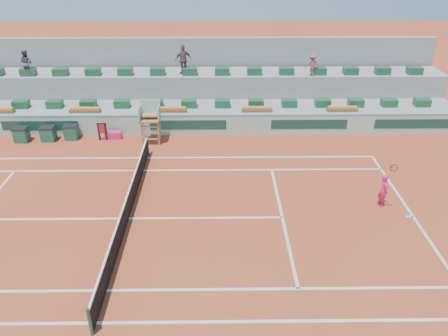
{
  "coord_description": "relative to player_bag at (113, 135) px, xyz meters",
  "views": [
    {
      "loc": [
        3.79,
        -14.92,
        10.55
      ],
      "look_at": [
        4.0,
        2.5,
        1.0
      ],
      "focal_mm": 35.0,
      "sensor_mm": 36.0,
      "label": 1
    }
  ],
  "objects": [
    {
      "name": "tennis_net",
      "position": [
        2.28,
        -7.95,
        0.32
      ],
      "size": [
        0.1,
        11.97,
        1.1
      ],
      "color": "black",
      "rests_on": "ground"
    },
    {
      "name": "seating_tier_upper",
      "position": [
        2.28,
        4.35,
        1.09
      ],
      "size": [
        36.0,
        2.4,
        2.6
      ],
      "primitive_type": "cube",
      "color": "gray",
      "rests_on": "ground"
    },
    {
      "name": "seat_row_upper",
      "position": [
        2.28,
        3.75,
        2.61
      ],
      "size": [
        32.9,
        0.6,
        0.44
      ],
      "color": "#194D2C",
      "rests_on": "seating_tier_upper"
    },
    {
      "name": "advertising_hoarding",
      "position": [
        2.3,
        0.55,
        0.43
      ],
      "size": [
        36.0,
        0.34,
        1.26
      ],
      "color": "#96BDA9",
      "rests_on": "ground"
    },
    {
      "name": "umpire_chair",
      "position": [
        2.28,
        -0.45,
        1.34
      ],
      "size": [
        1.1,
        0.9,
        2.4
      ],
      "color": "#996A3A",
      "rests_on": "ground"
    },
    {
      "name": "drink_cooler_c",
      "position": [
        -5.07,
        -0.32,
        0.22
      ],
      "size": [
        0.78,
        0.67,
        0.84
      ],
      "color": "#194B36",
      "rests_on": "ground"
    },
    {
      "name": "spectator_right",
      "position": [
        11.78,
        3.46,
        3.08
      ],
      "size": [
        0.91,
        0.56,
        1.37
      ],
      "primitive_type": "imported",
      "rotation": [
        0.0,
        0.0,
        3.2
      ],
      "color": "#914853",
      "rests_on": "seating_tier_upper"
    },
    {
      "name": "player_bag",
      "position": [
        0.0,
        0.0,
        0.0
      ],
      "size": [
        0.93,
        0.41,
        0.41
      ],
      "primitive_type": "cube",
      "color": "#ED1F69",
      "rests_on": "ground"
    },
    {
      "name": "stadium_back_wall",
      "position": [
        2.28,
        5.95,
        1.99
      ],
      "size": [
        36.0,
        0.4,
        4.4
      ],
      "primitive_type": "cube",
      "color": "gray",
      "rests_on": "ground"
    },
    {
      "name": "tennis_player",
      "position": [
        13.09,
        -7.06,
        0.57
      ],
      "size": [
        0.39,
        0.85,
        2.28
      ],
      "color": "#ED1F69",
      "rests_on": "ground"
    },
    {
      "name": "seat_row_lower",
      "position": [
        2.28,
        1.85,
        1.21
      ],
      "size": [
        32.9,
        0.6,
        0.44
      ],
      "color": "#194D2C",
      "rests_on": "seating_tier_lower"
    },
    {
      "name": "drink_cooler_b",
      "position": [
        -3.59,
        -0.23,
        0.22
      ],
      "size": [
        0.79,
        0.68,
        0.84
      ],
      "color": "#194B36",
      "rests_on": "ground"
    },
    {
      "name": "spectator_mid",
      "position": [
        3.89,
        3.91,
        3.3
      ],
      "size": [
        1.15,
        0.83,
        1.81
      ],
      "primitive_type": "imported",
      "rotation": [
        0.0,
        0.0,
        3.56
      ],
      "color": "#6A4751",
      "rests_on": "seating_tier_upper"
    },
    {
      "name": "drink_cooler_a",
      "position": [
        -2.36,
        -0.03,
        0.22
      ],
      "size": [
        0.75,
        0.65,
        0.84
      ],
      "color": "#194B36",
      "rests_on": "ground"
    },
    {
      "name": "seating_tier_lower",
      "position": [
        2.28,
        2.75,
        0.39
      ],
      "size": [
        36.0,
        4.0,
        1.2
      ],
      "primitive_type": "cube",
      "color": "gray",
      "rests_on": "ground"
    },
    {
      "name": "spectator_left",
      "position": [
        -5.7,
        3.69,
        3.19
      ],
      "size": [
        0.91,
        0.79,
        1.59
      ],
      "primitive_type": "imported",
      "rotation": [
        0.0,
        0.0,
        2.87
      ],
      "color": "#4F4D5A",
      "rests_on": "seating_tier_upper"
    },
    {
      "name": "flower_planters",
      "position": [
        0.78,
        1.05,
        1.13
      ],
      "size": [
        26.8,
        0.36,
        0.28
      ],
      "color": "#505050",
      "rests_on": "seating_tier_lower"
    },
    {
      "name": "court_lines",
      "position": [
        2.28,
        -7.95,
        -0.2
      ],
      "size": [
        23.89,
        11.09,
        0.01
      ],
      "color": "silver",
      "rests_on": "ground"
    },
    {
      "name": "towel_rack",
      "position": [
        -0.54,
        -0.2,
        0.4
      ],
      "size": [
        0.55,
        0.09,
        1.03
      ],
      "color": "black",
      "rests_on": "ground"
    },
    {
      "name": "ground",
      "position": [
        2.28,
        -7.95,
        -0.21
      ],
      "size": [
        90.0,
        90.0,
        0.0
      ],
      "primitive_type": "plane",
      "color": "#9B381E",
      "rests_on": "ground"
    }
  ]
}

